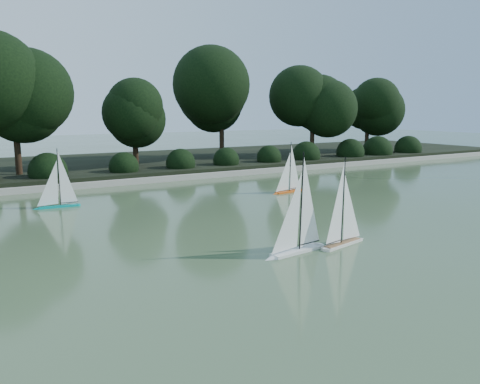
# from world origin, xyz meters

# --- Properties ---
(ground) EXTENTS (80.00, 80.00, 0.00)m
(ground) POSITION_xyz_m (0.00, 0.00, 0.00)
(ground) COLOR #415634
(ground) RESTS_ON ground
(pond_coping) EXTENTS (40.00, 0.35, 0.18)m
(pond_coping) POSITION_xyz_m (0.00, 9.00, 0.09)
(pond_coping) COLOR gray
(pond_coping) RESTS_ON ground
(far_bank) EXTENTS (40.00, 8.00, 0.30)m
(far_bank) POSITION_xyz_m (0.00, 13.00, 0.15)
(far_bank) COLOR black
(far_bank) RESTS_ON ground
(tree_line) EXTENTS (26.31, 3.93, 4.39)m
(tree_line) POSITION_xyz_m (1.23, 11.44, 2.64)
(tree_line) COLOR black
(tree_line) RESTS_ON ground
(shrub_hedge) EXTENTS (29.10, 1.10, 1.10)m
(shrub_hedge) POSITION_xyz_m (0.00, 9.90, 0.45)
(shrub_hedge) COLOR black
(shrub_hedge) RESTS_ON ground
(sailboat_white_a) EXTENTS (1.31, 0.36, 1.78)m
(sailboat_white_a) POSITION_xyz_m (0.07, 0.52, 0.28)
(sailboat_white_a) COLOR silver
(sailboat_white_a) RESTS_ON ground
(sailboat_white_b) EXTENTS (1.21, 0.43, 1.65)m
(sailboat_white_b) POSITION_xyz_m (1.19, 0.48, 0.26)
(sailboat_white_b) COLOR silver
(sailboat_white_b) RESTS_ON ground
(sailboat_orange) EXTENTS (1.12, 0.31, 1.53)m
(sailboat_orange) POSITION_xyz_m (3.37, 5.22, 0.24)
(sailboat_orange) COLOR #E05310
(sailboat_orange) RESTS_ON ground
(sailboat_teal) EXTENTS (1.11, 0.25, 1.52)m
(sailboat_teal) POSITION_xyz_m (-2.68, 6.40, 0.24)
(sailboat_teal) COLOR #00908C
(sailboat_teal) RESTS_ON ground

